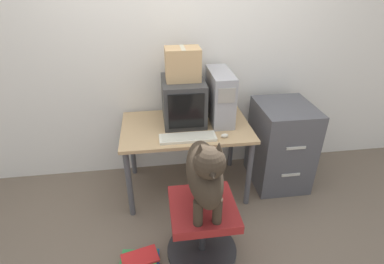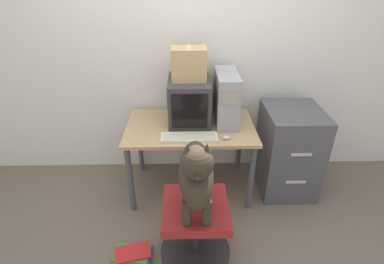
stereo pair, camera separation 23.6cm
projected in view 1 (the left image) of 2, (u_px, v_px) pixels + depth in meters
ground_plane at (191, 212)px, 2.75m from camera, size 12.00×12.00×0.00m
wall_back at (180, 49)px, 2.81m from camera, size 8.00×0.05×2.60m
desk at (186, 134)px, 2.77m from camera, size 1.16×0.73×0.71m
crt_monitor at (183, 101)px, 2.73m from camera, size 0.37×0.47×0.40m
pc_tower at (220, 96)px, 2.73m from camera, size 0.19×0.48×0.46m
keyboard at (188, 138)px, 2.51m from camera, size 0.48×0.15×0.03m
computer_mouse at (225, 136)px, 2.53m from camera, size 0.06×0.04×0.04m
office_chair at (202, 227)px, 2.24m from camera, size 0.54×0.54×0.49m
dog at (205, 172)px, 1.94m from camera, size 0.23×0.59×0.61m
filing_cabinet at (280, 145)px, 2.97m from camera, size 0.51×0.59×0.85m
cardboard_box at (183, 64)px, 2.56m from camera, size 0.30×0.21×0.28m
book_stack_floor at (140, 260)px, 2.26m from camera, size 0.30×0.23×0.08m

